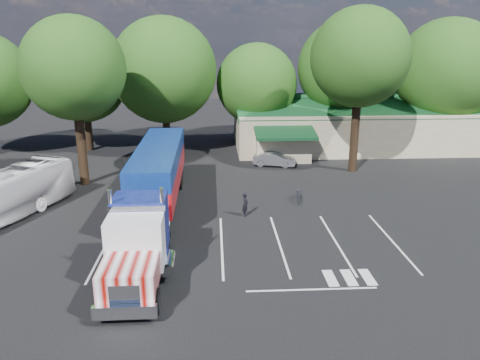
{
  "coord_description": "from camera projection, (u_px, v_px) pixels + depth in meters",
  "views": [
    {
      "loc": [
        -0.32,
        -29.65,
        10.92
      ],
      "look_at": [
        1.33,
        -0.24,
        2.0
      ],
      "focal_mm": 35.0,
      "sensor_mm": 36.0,
      "label": 1
    }
  ],
  "objects": [
    {
      "name": "tree_row_e",
      "position": [
        345.0,
        68.0,
        47.07
      ],
      "size": [
        9.6,
        9.6,
        12.9
      ],
      "color": "black",
      "rests_on": "ground"
    },
    {
      "name": "bicycle",
      "position": [
        298.0,
        194.0,
        32.62
      ],
      "size": [
        0.93,
        2.04,
        1.03
      ],
      "primitive_type": "imported",
      "rotation": [
        0.0,
        0.0,
        -0.13
      ],
      "color": "black",
      "rests_on": "ground"
    },
    {
      "name": "ground",
      "position": [
        220.0,
        208.0,
        31.52
      ],
      "size": [
        120.0,
        120.0,
        0.0
      ],
      "primitive_type": "plane",
      "color": "black",
      "rests_on": "ground"
    },
    {
      "name": "semi_truck",
      "position": [
        155.0,
        183.0,
        28.59
      ],
      "size": [
        3.42,
        20.86,
        4.36
      ],
      "rotation": [
        0.0,
        0.0,
        0.01
      ],
      "color": "black",
      "rests_on": "ground"
    },
    {
      "name": "tree_near_left",
      "position": [
        74.0,
        69.0,
        34.13
      ],
      "size": [
        7.6,
        7.6,
        12.65
      ],
      "color": "black",
      "rests_on": "ground"
    },
    {
      "name": "woman",
      "position": [
        245.0,
        204.0,
        29.82
      ],
      "size": [
        0.46,
        0.62,
        1.57
      ],
      "primitive_type": "imported",
      "rotation": [
        0.0,
        0.0,
        1.42
      ],
      "color": "black",
      "rests_on": "ground"
    },
    {
      "name": "event_hall",
      "position": [
        349.0,
        126.0,
        48.63
      ],
      "size": [
        24.2,
        14.12,
        5.55
      ],
      "color": "#C4B991",
      "rests_on": "ground"
    },
    {
      "name": "tree_near_right",
      "position": [
        360.0,
        58.0,
        37.52
      ],
      "size": [
        8.0,
        8.0,
        13.5
      ],
      "color": "black",
      "rests_on": "ground"
    },
    {
      "name": "tree_row_f",
      "position": [
        447.0,
        71.0,
        46.55
      ],
      "size": [
        10.4,
        10.4,
        13.0
      ],
      "color": "black",
      "rests_on": "ground"
    },
    {
      "name": "tree_row_d",
      "position": [
        257.0,
        84.0,
        46.55
      ],
      "size": [
        8.0,
        8.0,
        10.6
      ],
      "color": "black",
      "rests_on": "ground"
    },
    {
      "name": "tree_row_c",
      "position": [
        164.0,
        70.0,
        44.4
      ],
      "size": [
        10.0,
        10.0,
        13.05
      ],
      "color": "black",
      "rests_on": "ground"
    },
    {
      "name": "silver_sedan",
      "position": [
        274.0,
        159.0,
        41.64
      ],
      "size": [
        3.96,
        2.19,
        1.24
      ],
      "primitive_type": "imported",
      "rotation": [
        0.0,
        0.0,
        1.32
      ],
      "color": "#AAACB2",
      "rests_on": "ground"
    },
    {
      "name": "tree_row_b",
      "position": [
        84.0,
        79.0,
        45.76
      ],
      "size": [
        8.4,
        8.4,
        11.35
      ],
      "color": "black",
      "rests_on": "ground"
    }
  ]
}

